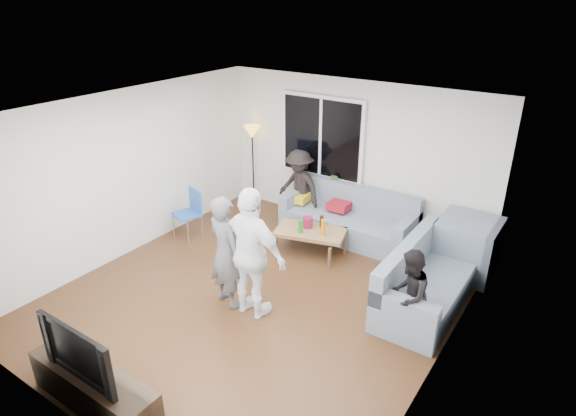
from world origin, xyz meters
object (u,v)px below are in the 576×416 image
Objects in this scene: sofa_back_section at (348,215)px; spectator_right at (409,295)px; coffee_table at (310,241)px; spectator_back at (299,187)px; floor_lamp at (253,166)px; television at (86,348)px; sofa_right_section at (429,278)px; tv_console at (95,389)px; player_left at (226,252)px; side_chair at (187,215)px; player_right at (252,254)px.

spectator_right is at bearing -46.54° from sofa_back_section.
coffee_table is 0.80× the size of spectator_back.
spectator_back reaches higher than sofa_back_section.
television is (1.88, -5.05, -0.04)m from floor_lamp.
sofa_right_section is at bearing -12.93° from spectator_back.
tv_console reaches higher than coffee_table.
floor_lamp is 1.13× the size of spectator_back.
tv_console is (-2.19, -2.84, -0.37)m from spectator_right.
sofa_back_section is 1.05m from spectator_back.
tv_console is at bearing -72.72° from spectator_back.
sofa_back_section is at bearing -86.24° from player_left.
side_chair is 0.54× the size of player_left.
tv_console is at bearing 104.95° from player_left.
player_left is 2.37m from spectator_right.
coffee_table is 1.94m from player_right.
floor_lamp is at bearing 110.41° from television.
coffee_table is 2.15m from side_chair.
sofa_right_section reaches higher than coffee_table.
player_right is (2.24, -1.06, 0.46)m from side_chair.
television is at bearing -40.39° from side_chair.
player_left is at bearing -58.07° from floor_lamp.
sofa_back_section is 1.47× the size of floor_lamp.
sofa_right_section is at bearing -9.24° from coffee_table.
coffee_table is at bearing -82.93° from player_left.
spectator_back is at bearing -133.40° from spectator_right.
side_chair is (-2.24, -1.56, 0.01)m from sofa_back_section.
tv_console is at bearing 0.00° from television.
floor_lamp is (-2.24, 0.28, 0.36)m from sofa_back_section.
spectator_back reaches higher than television.
sofa_right_section is 2.39m from player_right.
sofa_right_section is (1.83, -1.15, 0.00)m from sofa_back_section.
sofa_back_section is 0.88m from coffee_table.
spectator_right reaches higher than sofa_right_section.
sofa_back_section is 2.73m from side_chair.
sofa_back_section is 2.67× the size of side_chair.
player_right is at bearing -5.93° from side_chair.
coffee_table is 0.71× the size of floor_lamp.
sofa_back_section is 4.79m from television.
television is at bearing -91.79° from coffee_table.
spectator_back is at bearing 132.49° from coffee_table.
floor_lamp reaches higher than tv_console.
sofa_back_section is at bearing -7.12° from floor_lamp.
spectator_back is (-2.84, 1.96, 0.10)m from spectator_right.
tv_console is at bearing -40.39° from side_chair.
coffee_table is at bearing 80.76° from sofa_right_section.
spectator_right is at bearing -149.69° from player_left.
floor_lamp is (0.00, 1.84, 0.35)m from side_chair.
floor_lamp is 1.48× the size of television.
television is (-0.36, -2.16, -0.14)m from player_right.
coffee_table is 0.93× the size of spectator_right.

